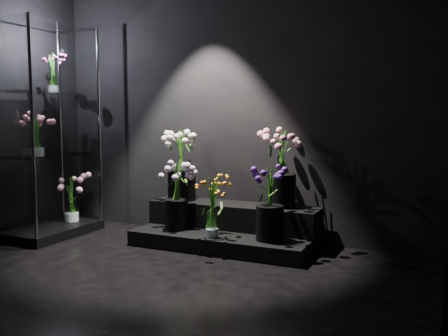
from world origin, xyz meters
The scene contains 12 objects.
floor centered at (0.00, 0.00, 0.00)m, with size 4.00×4.00×0.00m, color black.
wall_back centered at (0.00, 2.00, 1.40)m, with size 4.00×4.00×0.00m, color black.
display_riser centered at (0.10, 1.66, 0.16)m, with size 1.68×0.75×0.37m.
display_case centered at (-1.69, 1.21, 1.06)m, with size 0.58×0.97×2.12m.
bouquet_orange_bells centered at (0.09, 1.33, 0.43)m, with size 0.34×0.34×0.55m.
bouquet_lilac centered at (-0.35, 1.46, 0.51)m, with size 0.41×0.41×0.63m.
bouquet_purple centered at (0.59, 1.45, 0.48)m, with size 0.30×0.30×0.63m.
bouquet_cream_roses centered at (-0.45, 1.74, 0.78)m, with size 0.43×0.43×0.72m.
bouquet_pink_roses centered at (0.58, 1.81, 0.79)m, with size 0.42×0.42×0.73m.
bouquet_case_pink centered at (-1.65, 1.03, 1.06)m, with size 0.38×0.38×0.43m.
bouquet_case_magenta centered at (-1.73, 1.34, 1.66)m, with size 0.30×0.30×0.40m.
bouquet_case_base_pink centered at (-1.65, 1.47, 0.35)m, with size 0.37×0.37×0.48m.
Camera 1 is at (2.04, -2.58, 1.22)m, focal length 40.00 mm.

